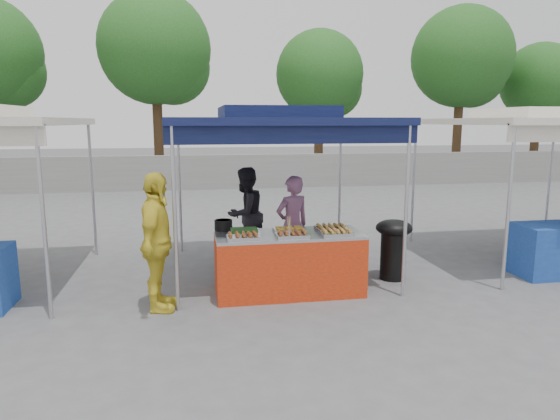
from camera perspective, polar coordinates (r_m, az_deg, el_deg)
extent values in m
plane|color=#565658|center=(7.12, 0.86, -9.19)|extent=(80.00, 80.00, 0.00)
cube|color=gray|center=(17.73, -5.94, 4.36)|extent=(40.00, 0.25, 1.20)
cylinder|color=#B4B3BB|center=(6.22, -11.91, -1.27)|extent=(0.05, 0.05, 2.30)
cylinder|color=#B4B3BB|center=(6.81, 14.20, -0.38)|extent=(0.05, 0.05, 2.30)
cylinder|color=#B4B3BB|center=(9.18, -11.39, 2.37)|extent=(0.05, 0.05, 2.30)
cylinder|color=#B4B3BB|center=(9.59, 6.85, 2.82)|extent=(0.05, 0.05, 2.30)
cube|color=#0F163E|center=(7.70, -0.53, 10.08)|extent=(3.20, 3.20, 0.10)
cube|color=#0F163E|center=(7.71, -0.53, 11.05)|extent=(1.65, 1.65, 0.18)
cube|color=#0F163E|center=(6.23, 1.80, 8.70)|extent=(3.20, 0.04, 0.25)
cylinder|color=#B4B3BB|center=(6.45, -25.36, -1.63)|extent=(0.05, 0.05, 2.30)
cylinder|color=#B4B3BB|center=(9.33, -20.64, 2.05)|extent=(0.05, 0.05, 2.30)
cylinder|color=#B4B3BB|center=(7.55, 24.64, 0.01)|extent=(0.05, 0.05, 2.30)
cylinder|color=#B4B3BB|center=(10.13, 15.01, 2.93)|extent=(0.05, 0.05, 2.30)
cylinder|color=#B4B3BB|center=(11.72, 28.44, 2.99)|extent=(0.05, 0.05, 2.30)
cube|color=beige|center=(9.55, 27.53, 8.96)|extent=(3.20, 3.20, 0.10)
cube|color=beige|center=(9.55, 27.59, 9.74)|extent=(1.65, 1.65, 0.18)
sphere|color=#24591D|center=(20.90, -28.81, 13.73)|extent=(2.67, 2.67, 2.67)
cylinder|color=#3E2A17|center=(19.67, -13.78, 9.51)|extent=(0.36, 0.36, 4.50)
sphere|color=#24591D|center=(19.85, -14.13, 17.51)|extent=(4.12, 4.12, 4.12)
sphere|color=#24591D|center=(19.94, -12.22, 15.69)|extent=(2.83, 2.83, 2.83)
cylinder|color=#3E2A17|center=(20.37, 4.45, 8.74)|extent=(0.36, 0.36, 3.77)
sphere|color=#24591D|center=(20.45, 4.54, 15.24)|extent=(3.45, 3.45, 3.45)
sphere|color=#24591D|center=(20.76, 6.02, 13.65)|extent=(2.37, 2.37, 2.37)
cylinder|color=#3E2A17|center=(22.19, 19.63, 9.14)|extent=(0.36, 0.36, 4.42)
sphere|color=#24591D|center=(22.34, 20.06, 16.11)|extent=(4.04, 4.04, 4.04)
sphere|color=#24591D|center=(22.75, 21.05, 14.33)|extent=(2.78, 2.78, 2.78)
cylinder|color=#3E2A17|center=(25.02, 27.15, 7.77)|extent=(0.36, 0.36, 3.64)
sphere|color=#24591D|center=(25.07, 27.57, 12.88)|extent=(3.33, 3.33, 3.33)
sphere|color=#24591D|center=(25.57, 28.28, 11.57)|extent=(2.29, 2.29, 2.29)
cube|color=#B92E10|center=(6.90, 1.03, -6.29)|extent=(2.00, 0.80, 0.81)
cube|color=#B4B3BB|center=(6.79, 1.04, -2.84)|extent=(2.00, 0.80, 0.04)
cube|color=silver|center=(6.46, -4.23, -3.14)|extent=(0.42, 0.30, 0.05)
cube|color=brown|center=(6.45, -4.24, -2.82)|extent=(0.35, 0.25, 0.02)
cube|color=silver|center=(6.56, 1.35, -2.92)|extent=(0.42, 0.30, 0.05)
cube|color=brown|center=(6.55, 1.35, -2.60)|extent=(0.35, 0.25, 0.02)
cube|color=silver|center=(6.70, 6.46, -2.70)|extent=(0.42, 0.30, 0.05)
cube|color=#A77B39|center=(6.69, 6.47, -2.39)|extent=(0.35, 0.25, 0.02)
cube|color=silver|center=(6.76, -4.11, -2.55)|extent=(0.42, 0.30, 0.05)
cube|color=#23531C|center=(6.75, -4.12, -2.24)|extent=(0.35, 0.25, 0.02)
cube|color=silver|center=(6.86, 1.05, -2.33)|extent=(0.42, 0.30, 0.05)
cube|color=gold|center=(6.86, 1.05, -2.02)|extent=(0.35, 0.25, 0.02)
cube|color=silver|center=(6.99, 5.85, -2.16)|extent=(0.42, 0.30, 0.05)
cube|color=#A77B39|center=(6.98, 5.86, -1.86)|extent=(0.35, 0.25, 0.02)
cylinder|color=black|center=(7.01, -6.48, -1.72)|extent=(0.25, 0.25, 0.15)
cylinder|color=#B4B3BB|center=(6.53, 1.02, -2.79)|extent=(0.07, 0.07, 0.09)
cylinder|color=black|center=(7.72, 12.79, -5.06)|extent=(0.38, 0.38, 0.73)
ellipsoid|color=black|center=(7.62, 12.91, -1.96)|extent=(0.54, 0.54, 0.25)
cube|color=#132D9B|center=(7.63, -2.46, -6.74)|extent=(0.48, 0.33, 0.29)
cube|color=#132D9B|center=(7.54, 2.55, -6.93)|extent=(0.49, 0.34, 0.29)
cube|color=#132D9B|center=(7.46, 2.56, -4.86)|extent=(0.46, 0.32, 0.27)
imported|color=#835377|center=(7.67, 1.42, -1.79)|extent=(0.65, 0.54, 1.54)
imported|color=black|center=(8.52, -3.98, -0.45)|extent=(0.98, 0.97, 1.59)
imported|color=gold|center=(6.36, -13.89, -3.63)|extent=(0.56, 1.07, 1.75)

